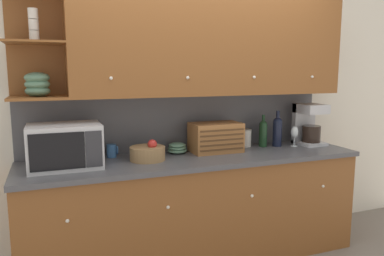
% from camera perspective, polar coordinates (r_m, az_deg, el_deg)
% --- Properties ---
extents(ground_plane, '(24.00, 24.00, 0.00)m').
position_cam_1_polar(ground_plane, '(3.78, -1.30, -16.98)').
color(ground_plane, slate).
extents(wall_back, '(5.25, 0.06, 2.60)m').
position_cam_1_polar(wall_back, '(3.45, -1.54, 3.10)').
color(wall_back, silver).
rests_on(wall_back, ground_plane).
extents(counter_unit, '(2.87, 0.68, 0.92)m').
position_cam_1_polar(counter_unit, '(3.31, 0.63, -12.09)').
color(counter_unit, brown).
rests_on(counter_unit, ground_plane).
extents(backsplash_panel, '(2.85, 0.01, 0.51)m').
position_cam_1_polar(backsplash_panel, '(3.43, -1.34, 0.95)').
color(backsplash_panel, '#4C4C51').
rests_on(backsplash_panel, counter_unit).
extents(upper_cabinets, '(2.85, 0.39, 0.86)m').
position_cam_1_polar(upper_cabinets, '(3.30, 2.52, 12.52)').
color(upper_cabinets, brown).
rests_on(upper_cabinets, backsplash_panel).
extents(microwave, '(0.52, 0.38, 0.33)m').
position_cam_1_polar(microwave, '(2.93, -18.79, -2.63)').
color(microwave, silver).
rests_on(microwave, counter_unit).
extents(mug, '(0.09, 0.08, 0.11)m').
position_cam_1_polar(mug, '(3.21, -12.10, -3.41)').
color(mug, '#38669E').
rests_on(mug, counter_unit).
extents(fruit_basket, '(0.29, 0.29, 0.17)m').
position_cam_1_polar(fruit_basket, '(3.05, -6.76, -3.80)').
color(fruit_basket, '#937047').
rests_on(fruit_basket, counter_unit).
extents(bowl_stack_on_counter, '(0.17, 0.17, 0.09)m').
position_cam_1_polar(bowl_stack_on_counter, '(3.29, -2.28, -3.07)').
color(bowl_stack_on_counter, slate).
rests_on(bowl_stack_on_counter, counter_unit).
extents(bread_box, '(0.44, 0.27, 0.26)m').
position_cam_1_polar(bread_box, '(3.34, 3.64, -1.43)').
color(bread_box, '#996033').
rests_on(bread_box, counter_unit).
extents(storage_canister, '(0.13, 0.13, 0.17)m').
position_cam_1_polar(storage_canister, '(3.61, 8.07, -1.48)').
color(storage_canister, silver).
rests_on(storage_canister, counter_unit).
extents(second_wine_bottle, '(0.08, 0.08, 0.30)m').
position_cam_1_polar(second_wine_bottle, '(3.62, 10.78, -0.63)').
color(second_wine_bottle, '#19381E').
rests_on(second_wine_bottle, counter_unit).
extents(wine_bottle, '(0.09, 0.09, 0.34)m').
position_cam_1_polar(wine_bottle, '(3.66, 12.88, -0.34)').
color(wine_bottle, black).
rests_on(wine_bottle, counter_unit).
extents(wine_glass, '(0.07, 0.07, 0.19)m').
position_cam_1_polar(wine_glass, '(3.71, 15.35, -0.72)').
color(wine_glass, silver).
rests_on(wine_glass, counter_unit).
extents(coffee_maker, '(0.24, 0.27, 0.40)m').
position_cam_1_polar(coffee_maker, '(3.84, 17.32, 0.63)').
color(coffee_maker, '#B7B7BC').
rests_on(coffee_maker, counter_unit).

